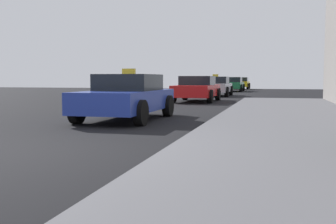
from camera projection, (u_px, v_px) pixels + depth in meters
The scene contains 7 objects.
ground_plane at pixel (39, 153), 6.27m from camera, with size 80.00×80.00×0.00m, color black.
sidewalk at pixel (311, 162), 5.24m from camera, with size 4.00×32.00×0.15m, color #5B5B60.
car_blue at pixel (127, 97), 11.29m from camera, with size 1.93×4.04×1.43m.
car_red at pixel (197, 89), 20.20m from camera, with size 1.99×4.10×1.27m.
car_silver at pixel (215, 86), 26.64m from camera, with size 2.06×4.04×1.43m.
car_green at pixel (232, 84), 36.24m from camera, with size 2.05×4.50×1.27m.
car_yellow at pixel (240, 83), 44.13m from camera, with size 2.03×4.11×1.27m.
Camera 1 is at (3.53, -5.47, 1.16)m, focal length 43.18 mm.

